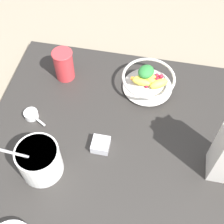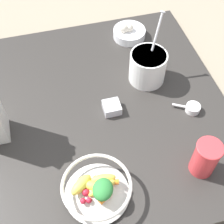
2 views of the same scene
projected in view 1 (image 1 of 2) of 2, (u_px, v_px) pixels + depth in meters
The scene contains 7 objects.
ground_plane at pixel (117, 160), 1.04m from camera, with size 6.00×6.00×0.00m, color gray.
countertop at pixel (117, 158), 1.02m from camera, with size 0.91×0.91×0.04m.
fruit_bowl at pixel (148, 81), 1.13m from camera, with size 0.19×0.19×0.09m.
yogurt_tub at pixel (39, 160), 0.93m from camera, with size 0.14×0.13×0.24m.
drinking_cup at pixel (64, 64), 1.15m from camera, with size 0.08×0.08×0.12m.
spice_jar at pixel (101, 145), 1.01m from camera, with size 0.06×0.06×0.03m.
measuring_scoop at pixel (32, 115), 1.08m from camera, with size 0.06×0.09×0.02m.
Camera 1 is at (0.46, 0.07, 0.94)m, focal length 50.00 mm.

